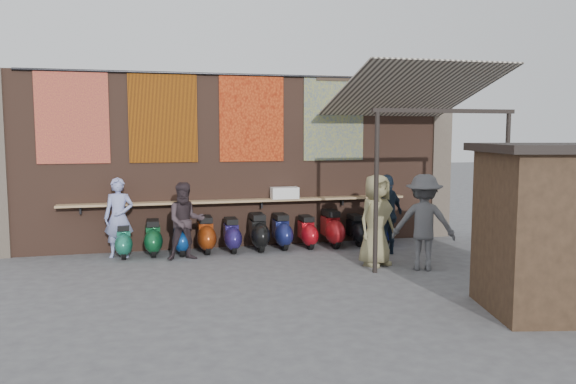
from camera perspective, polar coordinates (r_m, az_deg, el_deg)
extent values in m
plane|color=#474749|center=(10.92, -2.76, -8.08)|extent=(70.00, 70.00, 0.00)
cube|color=brown|center=(13.26, -5.12, 3.15)|extent=(10.00, 0.40, 4.00)
cube|color=#4C4238|center=(14.99, 14.94, 3.30)|extent=(0.50, 0.50, 4.00)
cube|color=#9E7A51|center=(12.98, -4.83, -0.90)|extent=(8.00, 0.32, 0.05)
cube|color=white|center=(13.14, -0.35, -0.10)|extent=(0.63, 0.31, 0.27)
cube|color=maroon|center=(12.95, -21.06, 7.13)|extent=(1.50, 0.02, 2.00)
cube|color=#BD580B|center=(12.87, -12.56, 7.40)|extent=(1.50, 0.02, 2.00)
cube|color=#C54618|center=(13.09, -3.70, 7.50)|extent=(1.50, 0.02, 2.00)
cube|color=navy|center=(13.59, 4.69, 7.44)|extent=(1.50, 0.02, 2.00)
cylinder|color=black|center=(13.09, -5.04, 11.79)|extent=(9.50, 0.06, 0.06)
imported|color=#8C95CC|center=(12.53, -16.81, -2.51)|extent=(0.69, 0.51, 1.71)
imported|color=#32272B|center=(11.95, -10.35, -2.94)|extent=(0.84, 0.68, 1.64)
imported|color=black|center=(12.45, 10.05, -2.28)|extent=(1.11, 0.91, 1.77)
imported|color=#4E4E52|center=(11.20, 13.61, -3.01)|extent=(1.39, 1.15, 1.87)
imported|color=#847C54|center=(11.39, 8.97, -2.83)|extent=(1.06, 0.90, 1.84)
cube|color=black|center=(9.24, 26.34, -3.75)|extent=(2.50, 2.09, 2.38)
cube|color=black|center=(9.12, 26.71, 4.02)|extent=(2.82, 2.38, 0.12)
cube|color=gold|center=(9.93, 24.17, 0.11)|extent=(1.18, 0.30, 0.50)
cube|color=#473321|center=(10.04, 23.96, -4.77)|extent=(1.80, 0.49, 0.06)
cube|color=beige|center=(12.62, 12.32, 9.93)|extent=(3.20, 3.28, 0.97)
cube|color=#33261C|center=(14.09, 9.42, 11.20)|extent=(3.30, 0.08, 0.12)
cube|color=black|center=(11.27, 15.70, 7.94)|extent=(3.00, 0.08, 0.08)
cylinder|color=black|center=(10.70, 8.94, 0.00)|extent=(0.09, 0.09, 3.10)
cylinder|color=black|center=(12.07, 21.26, 0.34)|extent=(0.09, 0.09, 3.10)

